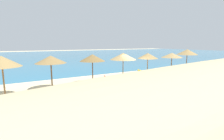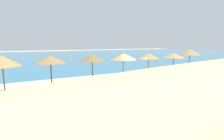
# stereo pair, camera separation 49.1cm
# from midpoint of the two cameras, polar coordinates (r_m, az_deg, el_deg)

# --- Properties ---
(ground_plane) EXTENTS (160.00, 160.00, 0.00)m
(ground_plane) POSITION_cam_midpoint_polar(r_m,az_deg,el_deg) (14.75, 8.65, -4.55)
(ground_plane) COLOR beige
(sea_water) EXTENTS (160.00, 65.80, 0.01)m
(sea_water) POSITION_cam_midpoint_polar(r_m,az_deg,el_deg) (50.46, -19.93, 4.66)
(sea_water) COLOR teal
(sea_water) RESTS_ON ground_plane
(beach_umbrella_0) EXTENTS (2.29, 2.29, 2.72)m
(beach_umbrella_0) POSITION_cam_midpoint_polar(r_m,az_deg,el_deg) (12.42, -35.00, 2.44)
(beach_umbrella_0) COLOR brown
(beach_umbrella_0) RESTS_ON ground_plane
(beach_umbrella_1) EXTENTS (2.24, 2.24, 2.60)m
(beach_umbrella_1) POSITION_cam_midpoint_polar(r_m,az_deg,el_deg) (12.94, -21.60, 3.40)
(beach_umbrella_1) COLOR brown
(beach_umbrella_1) RESTS_ON ground_plane
(beach_umbrella_2) EXTENTS (2.15, 2.15, 2.59)m
(beach_umbrella_2) POSITION_cam_midpoint_polar(r_m,az_deg,el_deg) (13.94, -7.86, 4.22)
(beach_umbrella_2) COLOR brown
(beach_umbrella_2) RESTS_ON ground_plane
(beach_umbrella_3) EXTENTS (2.43, 2.43, 2.64)m
(beach_umbrella_3) POSITION_cam_midpoint_polar(r_m,az_deg,el_deg) (15.05, 2.96, 4.77)
(beach_umbrella_3) COLOR brown
(beach_umbrella_3) RESTS_ON ground_plane
(beach_umbrella_4) EXTENTS (2.06, 2.06, 2.55)m
(beach_umbrella_4) POSITION_cam_midpoint_polar(r_m,az_deg,el_deg) (16.77, 11.54, 4.85)
(beach_umbrella_4) COLOR brown
(beach_umbrella_4) RESTS_ON ground_plane
(beach_umbrella_5) EXTENTS (2.28, 2.28, 2.47)m
(beach_umbrella_5) POSITION_cam_midpoint_polar(r_m,az_deg,el_deg) (19.12, 19.44, 4.86)
(beach_umbrella_5) COLOR brown
(beach_umbrella_5) RESTS_ON ground_plane
(beach_umbrella_6) EXTENTS (2.42, 2.42, 2.81)m
(beach_umbrella_6) POSITION_cam_midpoint_polar(r_m,az_deg,el_deg) (21.59, 24.13, 5.74)
(beach_umbrella_6) COLOR brown
(beach_umbrella_6) RESTS_ON ground_plane
(lounge_chair_0) EXTENTS (1.64, 0.86, 0.90)m
(lounge_chair_0) POSITION_cam_midpoint_polar(r_m,az_deg,el_deg) (21.09, 24.93, -0.17)
(lounge_chair_0) COLOR orange
(lounge_chair_0) RESTS_ON ground_plane
(lounge_chair_1) EXTENTS (1.57, 0.96, 0.90)m
(lounge_chair_1) POSITION_cam_midpoint_polar(r_m,az_deg,el_deg) (13.10, -5.20, -4.54)
(lounge_chair_1) COLOR red
(lounge_chair_1) RESTS_ON ground_plane
(lounge_chair_2) EXTENTS (1.49, 0.95, 1.11)m
(lounge_chair_2) POSITION_cam_midpoint_polar(r_m,az_deg,el_deg) (15.05, 7.32, -2.45)
(lounge_chair_2) COLOR yellow
(lounge_chair_2) RESTS_ON ground_plane
(beach_ball) EXTENTS (0.26, 0.26, 0.26)m
(beach_ball) POSITION_cam_midpoint_polar(r_m,az_deg,el_deg) (9.71, -13.11, -11.20)
(beach_ball) COLOR red
(beach_ball) RESTS_ON ground_plane
(cooler_box) EXTENTS (0.59, 0.56, 0.31)m
(cooler_box) POSITION_cam_midpoint_polar(r_m,az_deg,el_deg) (13.76, -13.67, -5.04)
(cooler_box) COLOR blue
(cooler_box) RESTS_ON ground_plane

